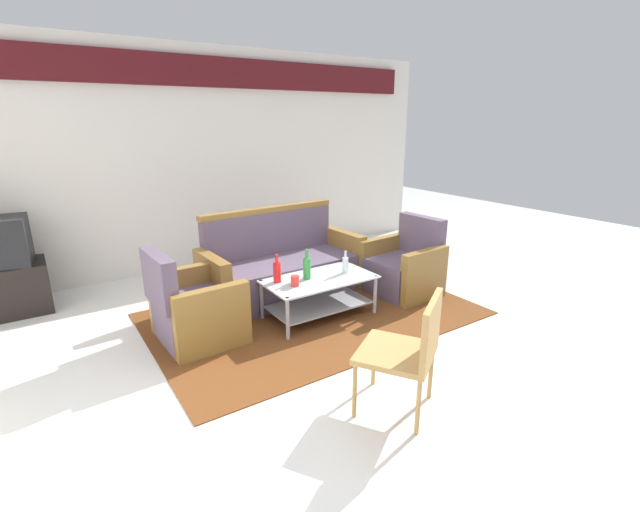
# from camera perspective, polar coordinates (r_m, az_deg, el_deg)

# --- Properties ---
(ground_plane) EXTENTS (14.00, 14.00, 0.00)m
(ground_plane) POSITION_cam_1_polar(r_m,az_deg,el_deg) (4.01, 5.88, -11.42)
(ground_plane) COLOR white
(wall_back) EXTENTS (6.52, 0.19, 2.80)m
(wall_back) POSITION_cam_1_polar(r_m,az_deg,el_deg) (6.20, -12.29, 12.78)
(wall_back) COLOR silver
(wall_back) RESTS_ON ground
(rug) EXTENTS (3.18, 2.07, 0.01)m
(rug) POSITION_cam_1_polar(r_m,az_deg,el_deg) (4.58, -0.79, -7.43)
(rug) COLOR brown
(rug) RESTS_ON ground
(couch) EXTENTS (1.83, 0.81, 0.96)m
(couch) POSITION_cam_1_polar(r_m,az_deg,el_deg) (4.98, -4.90, -1.60)
(couch) COLOR #5B4C60
(couch) RESTS_ON rug
(armchair_left) EXTENTS (0.73, 0.79, 0.85)m
(armchair_left) POSITION_cam_1_polar(r_m,az_deg,el_deg) (4.13, -15.85, -6.71)
(armchair_left) COLOR #5B4C60
(armchair_left) RESTS_ON rug
(armchair_right) EXTENTS (0.74, 0.80, 0.85)m
(armchair_right) POSITION_cam_1_polar(r_m,az_deg,el_deg) (5.13, 10.69, -1.60)
(armchair_right) COLOR #5B4C60
(armchair_right) RESTS_ON rug
(coffee_table) EXTENTS (1.10, 0.60, 0.40)m
(coffee_table) POSITION_cam_1_polar(r_m,az_deg,el_deg) (4.44, -0.11, -4.55)
(coffee_table) COLOR silver
(coffee_table) RESTS_ON rug
(bottle_green) EXTENTS (0.08, 0.08, 0.30)m
(bottle_green) POSITION_cam_1_polar(r_m,az_deg,el_deg) (4.33, -1.70, -1.51)
(bottle_green) COLOR #2D8C38
(bottle_green) RESTS_ON coffee_table
(bottle_red) EXTENTS (0.07, 0.07, 0.28)m
(bottle_red) POSITION_cam_1_polar(r_m,az_deg,el_deg) (4.27, -5.54, -2.03)
(bottle_red) COLOR red
(bottle_red) RESTS_ON coffee_table
(bottle_clear) EXTENTS (0.06, 0.06, 0.23)m
(bottle_clear) POSITION_cam_1_polar(r_m,az_deg,el_deg) (4.52, 3.28, -1.11)
(bottle_clear) COLOR silver
(bottle_clear) RESTS_ON coffee_table
(cup) EXTENTS (0.08, 0.08, 0.10)m
(cup) POSITION_cam_1_polar(r_m,az_deg,el_deg) (4.18, -3.23, -3.22)
(cup) COLOR red
(cup) RESTS_ON coffee_table
(tv_stand) EXTENTS (0.80, 0.50, 0.52)m
(tv_stand) POSITION_cam_1_polar(r_m,az_deg,el_deg) (5.51, -35.53, -3.61)
(tv_stand) COLOR black
(tv_stand) RESTS_ON ground
(wicker_chair) EXTENTS (0.66, 0.66, 0.84)m
(wicker_chair) POSITION_cam_1_polar(r_m,az_deg,el_deg) (3.02, 11.48, -11.25)
(wicker_chair) COLOR #AD844C
(wicker_chair) RESTS_ON ground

